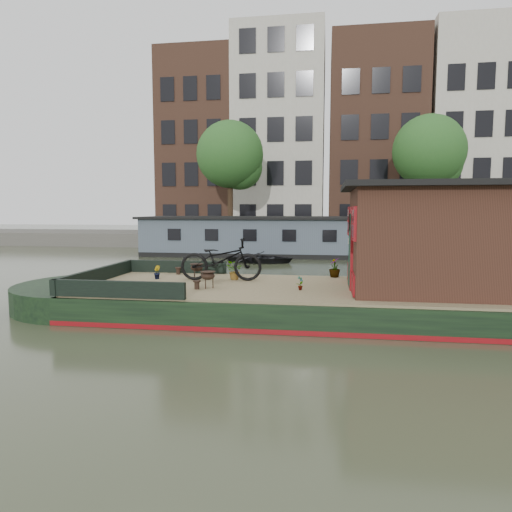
# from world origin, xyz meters

# --- Properties ---
(ground) EXTENTS (120.00, 120.00, 0.00)m
(ground) POSITION_xyz_m (0.00, 0.00, 0.00)
(ground) COLOR #333924
(ground) RESTS_ON ground
(houseboat_hull) EXTENTS (14.01, 4.02, 0.60)m
(houseboat_hull) POSITION_xyz_m (-1.33, 0.00, 0.27)
(houseboat_hull) COLOR black
(houseboat_hull) RESTS_ON ground
(houseboat_deck) EXTENTS (11.80, 3.80, 0.05)m
(houseboat_deck) POSITION_xyz_m (0.00, 0.00, 0.62)
(houseboat_deck) COLOR #907E59
(houseboat_deck) RESTS_ON houseboat_hull
(bow_bulwark) EXTENTS (3.00, 4.00, 0.35)m
(bow_bulwark) POSITION_xyz_m (-5.07, 0.00, 0.82)
(bow_bulwark) COLOR black
(bow_bulwark) RESTS_ON houseboat_deck
(cabin) EXTENTS (4.00, 3.50, 2.42)m
(cabin) POSITION_xyz_m (2.19, 0.00, 1.88)
(cabin) COLOR black
(cabin) RESTS_ON houseboat_deck
(bicycle) EXTENTS (2.17, 0.90, 1.11)m
(bicycle) POSITION_xyz_m (-2.85, 0.67, 1.21)
(bicycle) COLOR black
(bicycle) RESTS_ON houseboat_deck
(potted_plant_a) EXTENTS (0.19, 0.21, 0.33)m
(potted_plant_a) POSITION_xyz_m (-0.73, -0.45, 0.82)
(potted_plant_a) COLOR #A1662E
(potted_plant_a) RESTS_ON houseboat_deck
(potted_plant_b) EXTENTS (0.25, 0.25, 0.36)m
(potted_plant_b) POSITION_xyz_m (-4.61, 0.66, 0.83)
(potted_plant_b) COLOR brown
(potted_plant_b) RESTS_ON houseboat_deck
(potted_plant_c) EXTENTS (0.44, 0.38, 0.48)m
(potted_plant_c) POSITION_xyz_m (-2.56, 0.85, 0.89)
(potted_plant_c) COLOR #A83630
(potted_plant_c) RESTS_ON houseboat_deck
(potted_plant_d) EXTENTS (0.33, 0.33, 0.54)m
(potted_plant_d) POSITION_xyz_m (0.08, 1.70, 0.92)
(potted_plant_d) COLOR #9A422A
(potted_plant_d) RESTS_ON houseboat_deck
(potted_plant_e) EXTENTS (0.19, 0.20, 0.31)m
(potted_plant_e) POSITION_xyz_m (-5.47, -1.70, 0.81)
(potted_plant_e) COLOR #9B5E2D
(potted_plant_e) RESTS_ON houseboat_deck
(brazier_front) EXTENTS (0.45, 0.45, 0.40)m
(brazier_front) POSITION_xyz_m (-2.89, -0.52, 0.85)
(brazier_front) COLOR black
(brazier_front) RESTS_ON houseboat_deck
(brazier_rear) EXTENTS (0.48, 0.48, 0.40)m
(brazier_rear) POSITION_xyz_m (-3.57, 0.89, 0.85)
(brazier_rear) COLOR black
(brazier_rear) RESTS_ON houseboat_deck
(bollard_port) EXTENTS (0.18, 0.18, 0.20)m
(bollard_port) POSITION_xyz_m (-4.32, 1.59, 0.75)
(bollard_port) COLOR black
(bollard_port) RESTS_ON houseboat_deck
(bollard_stbd) EXTENTS (0.18, 0.18, 0.20)m
(bollard_stbd) POSITION_xyz_m (-3.11, -0.70, 0.75)
(bollard_stbd) COLOR black
(bollard_stbd) RESTS_ON houseboat_deck
(dinghy) EXTENTS (3.48, 2.74, 0.65)m
(dinghy) POSITION_xyz_m (-3.22, 10.44, 0.33)
(dinghy) COLOR black
(dinghy) RESTS_ON ground
(far_houseboat) EXTENTS (20.40, 4.40, 2.11)m
(far_houseboat) POSITION_xyz_m (0.00, 14.00, 0.97)
(far_houseboat) COLOR #444F5B
(far_houseboat) RESTS_ON ground
(quay) EXTENTS (60.00, 6.00, 0.90)m
(quay) POSITION_xyz_m (0.00, 20.50, 0.45)
(quay) COLOR #47443F
(quay) RESTS_ON ground
(townhouse_row) EXTENTS (27.25, 8.00, 16.50)m
(townhouse_row) POSITION_xyz_m (0.15, 27.50, 7.90)
(townhouse_row) COLOR brown
(townhouse_row) RESTS_ON ground
(tree_left) EXTENTS (4.40, 4.40, 7.40)m
(tree_left) POSITION_xyz_m (-6.36, 19.07, 5.89)
(tree_left) COLOR #332316
(tree_left) RESTS_ON quay
(tree_right) EXTENTS (4.40, 4.40, 7.40)m
(tree_right) POSITION_xyz_m (6.14, 19.07, 5.89)
(tree_right) COLOR #332316
(tree_right) RESTS_ON quay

